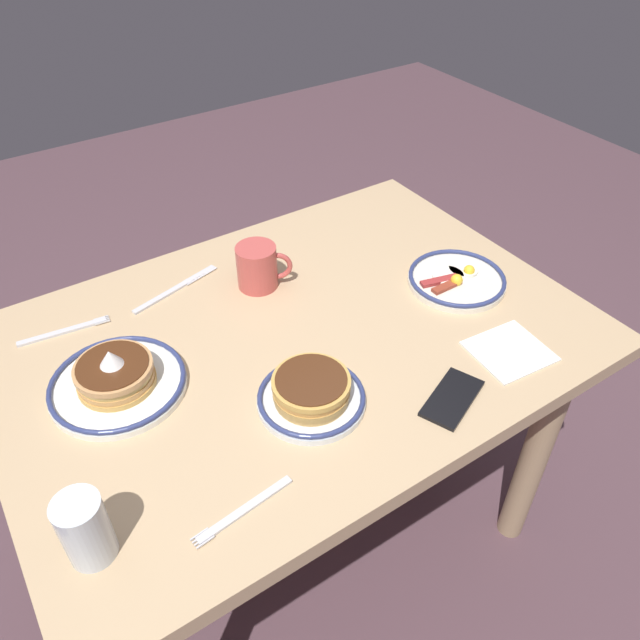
{
  "coord_description": "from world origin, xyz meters",
  "views": [
    {
      "loc": [
        0.5,
        0.85,
        1.63
      ],
      "look_at": [
        -0.05,
        0.02,
        0.79
      ],
      "focal_mm": 34.86,
      "sensor_mm": 36.0,
      "label": 1
    }
  ],
  "objects_px": {
    "plate_center_pancakes": "(456,279)",
    "coffee_mug": "(258,266)",
    "butter_knife": "(176,289)",
    "plate_near_main": "(117,380)",
    "plate_far_companion": "(311,393)",
    "cell_phone": "(452,398)",
    "fork_far": "(243,511)",
    "drinking_glass": "(86,532)",
    "fork_near": "(65,331)",
    "paper_napkin": "(509,351)"
  },
  "relations": [
    {
      "from": "coffee_mug",
      "to": "fork_far",
      "type": "xyz_separation_m",
      "value": [
        0.32,
        0.51,
        -0.05
      ]
    },
    {
      "from": "paper_napkin",
      "to": "drinking_glass",
      "type": "bearing_deg",
      "value": -2.36
    },
    {
      "from": "plate_center_pancakes",
      "to": "paper_napkin",
      "type": "height_order",
      "value": "plate_center_pancakes"
    },
    {
      "from": "plate_near_main",
      "to": "fork_far",
      "type": "relative_size",
      "value": 1.4
    },
    {
      "from": "cell_phone",
      "to": "plate_near_main",
      "type": "bearing_deg",
      "value": -58.9
    },
    {
      "from": "plate_center_pancakes",
      "to": "butter_knife",
      "type": "relative_size",
      "value": 0.98
    },
    {
      "from": "plate_center_pancakes",
      "to": "plate_far_companion",
      "type": "distance_m",
      "value": 0.5
    },
    {
      "from": "fork_near",
      "to": "drinking_glass",
      "type": "bearing_deg",
      "value": 78.48
    },
    {
      "from": "coffee_mug",
      "to": "drinking_glass",
      "type": "distance_m",
      "value": 0.7
    },
    {
      "from": "fork_near",
      "to": "butter_knife",
      "type": "xyz_separation_m",
      "value": [
        -0.26,
        -0.01,
        -0.0
      ]
    },
    {
      "from": "plate_near_main",
      "to": "fork_far",
      "type": "height_order",
      "value": "plate_near_main"
    },
    {
      "from": "cell_phone",
      "to": "fork_near",
      "type": "distance_m",
      "value": 0.82
    },
    {
      "from": "plate_center_pancakes",
      "to": "plate_far_companion",
      "type": "relative_size",
      "value": 1.11
    },
    {
      "from": "paper_napkin",
      "to": "fork_far",
      "type": "height_order",
      "value": "fork_far"
    },
    {
      "from": "fork_far",
      "to": "butter_knife",
      "type": "relative_size",
      "value": 0.81
    },
    {
      "from": "plate_near_main",
      "to": "coffee_mug",
      "type": "height_order",
      "value": "coffee_mug"
    },
    {
      "from": "plate_near_main",
      "to": "fork_near",
      "type": "xyz_separation_m",
      "value": [
        0.04,
        -0.22,
        -0.02
      ]
    },
    {
      "from": "fork_near",
      "to": "cell_phone",
      "type": "bearing_deg",
      "value": 132.78
    },
    {
      "from": "coffee_mug",
      "to": "cell_phone",
      "type": "bearing_deg",
      "value": 103.76
    },
    {
      "from": "plate_near_main",
      "to": "plate_center_pancakes",
      "type": "bearing_deg",
      "value": 172.05
    },
    {
      "from": "paper_napkin",
      "to": "butter_knife",
      "type": "height_order",
      "value": "butter_knife"
    },
    {
      "from": "drinking_glass",
      "to": "paper_napkin",
      "type": "xyz_separation_m",
      "value": [
        -0.85,
        0.04,
        -0.05
      ]
    },
    {
      "from": "plate_center_pancakes",
      "to": "cell_phone",
      "type": "distance_m",
      "value": 0.37
    },
    {
      "from": "plate_center_pancakes",
      "to": "drinking_glass",
      "type": "height_order",
      "value": "drinking_glass"
    },
    {
      "from": "coffee_mug",
      "to": "cell_phone",
      "type": "relative_size",
      "value": 0.83
    },
    {
      "from": "plate_center_pancakes",
      "to": "butter_knife",
      "type": "height_order",
      "value": "plate_center_pancakes"
    },
    {
      "from": "plate_far_companion",
      "to": "cell_phone",
      "type": "bearing_deg",
      "value": 148.33
    },
    {
      "from": "cell_phone",
      "to": "paper_napkin",
      "type": "bearing_deg",
      "value": 167.17
    },
    {
      "from": "cell_phone",
      "to": "fork_near",
      "type": "xyz_separation_m",
      "value": [
        0.55,
        -0.6,
        -0.0
      ]
    },
    {
      "from": "butter_knife",
      "to": "fork_near",
      "type": "bearing_deg",
      "value": 1.86
    },
    {
      "from": "plate_far_companion",
      "to": "fork_near",
      "type": "height_order",
      "value": "plate_far_companion"
    },
    {
      "from": "plate_near_main",
      "to": "butter_knife",
      "type": "distance_m",
      "value": 0.32
    },
    {
      "from": "drinking_glass",
      "to": "paper_napkin",
      "type": "distance_m",
      "value": 0.85
    },
    {
      "from": "drinking_glass",
      "to": "butter_knife",
      "type": "relative_size",
      "value": 0.53
    },
    {
      "from": "drinking_glass",
      "to": "plate_center_pancakes",
      "type": "bearing_deg",
      "value": -167.83
    },
    {
      "from": "plate_far_companion",
      "to": "paper_napkin",
      "type": "xyz_separation_m",
      "value": [
        -0.42,
        0.11,
        -0.02
      ]
    },
    {
      "from": "plate_center_pancakes",
      "to": "coffee_mug",
      "type": "distance_m",
      "value": 0.46
    },
    {
      "from": "coffee_mug",
      "to": "fork_near",
      "type": "bearing_deg",
      "value": -10.87
    },
    {
      "from": "drinking_glass",
      "to": "fork_far",
      "type": "relative_size",
      "value": 0.66
    },
    {
      "from": "plate_near_main",
      "to": "fork_near",
      "type": "height_order",
      "value": "plate_near_main"
    },
    {
      "from": "plate_near_main",
      "to": "paper_napkin",
      "type": "distance_m",
      "value": 0.78
    },
    {
      "from": "drinking_glass",
      "to": "fork_far",
      "type": "xyz_separation_m",
      "value": [
        -0.22,
        0.06,
        -0.05
      ]
    },
    {
      "from": "paper_napkin",
      "to": "fork_far",
      "type": "distance_m",
      "value": 0.63
    },
    {
      "from": "coffee_mug",
      "to": "butter_knife",
      "type": "relative_size",
      "value": 0.52
    },
    {
      "from": "plate_near_main",
      "to": "coffee_mug",
      "type": "distance_m",
      "value": 0.41
    },
    {
      "from": "coffee_mug",
      "to": "butter_knife",
      "type": "distance_m",
      "value": 0.2
    },
    {
      "from": "butter_knife",
      "to": "plate_near_main",
      "type": "bearing_deg",
      "value": 46.66
    },
    {
      "from": "cell_phone",
      "to": "paper_napkin",
      "type": "xyz_separation_m",
      "value": [
        -0.19,
        -0.03,
        -0.0
      ]
    },
    {
      "from": "fork_near",
      "to": "paper_napkin",
      "type": "bearing_deg",
      "value": 142.74
    },
    {
      "from": "fork_near",
      "to": "butter_knife",
      "type": "bearing_deg",
      "value": -178.14
    }
  ]
}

